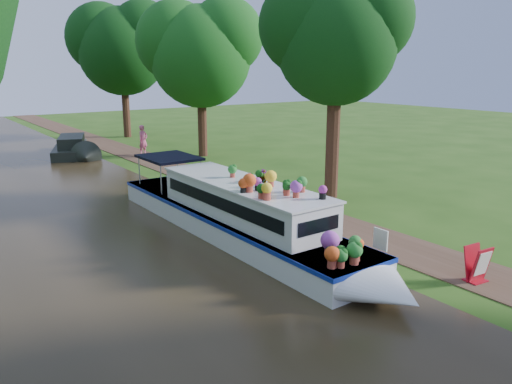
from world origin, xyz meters
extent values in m
plane|color=#254912|center=(0.00, 0.00, 0.00)|extent=(100.00, 100.00, 0.00)
cube|color=black|center=(-6.00, 0.00, 0.01)|extent=(10.00, 100.00, 0.02)
cube|color=#452E20|center=(1.20, 0.00, 0.01)|extent=(2.20, 100.00, 0.03)
cube|color=silver|center=(-2.25, 1.58, 0.40)|extent=(2.20, 12.00, 0.75)
cube|color=navy|center=(-2.25, 1.58, 0.71)|extent=(2.24, 12.04, 0.12)
cube|color=silver|center=(-2.25, 0.78, 1.29)|extent=(1.80, 7.00, 1.05)
cube|color=silver|center=(-2.25, 0.78, 1.85)|extent=(1.90, 7.10, 0.06)
cube|color=black|center=(-1.34, 0.78, 1.37)|extent=(0.03, 6.40, 0.38)
cube|color=black|center=(-3.16, 0.78, 1.37)|extent=(0.03, 6.40, 0.38)
cube|color=black|center=(-2.25, 5.88, 1.92)|extent=(1.90, 2.40, 0.10)
cube|color=white|center=(-1.10, -3.82, 1.07)|extent=(0.04, 0.45, 0.55)
imported|color=#114314|center=(-2.41, -0.55, 2.07)|extent=(0.24, 0.22, 0.38)
imported|color=#114314|center=(-1.73, 0.37, 2.09)|extent=(0.24, 0.24, 0.41)
cylinder|color=#331A11|center=(3.80, 3.00, 2.27)|extent=(0.56, 0.56, 4.55)
sphere|color=black|center=(3.80, 3.00, 6.23)|extent=(4.80, 4.80, 4.80)
sphere|color=black|center=(4.76, 2.28, 7.19)|extent=(3.60, 3.60, 3.60)
sphere|color=black|center=(2.96, 3.84, 6.95)|extent=(3.84, 3.84, 3.84)
cylinder|color=#331A11|center=(4.50, 15.00, 1.92)|extent=(0.56, 0.56, 3.85)
sphere|color=#114314|center=(4.50, 15.00, 5.95)|extent=(6.00, 6.00, 6.00)
sphere|color=#114314|center=(5.70, 14.10, 7.15)|extent=(4.50, 4.50, 4.50)
sphere|color=#114314|center=(3.45, 16.05, 6.85)|extent=(4.80, 4.80, 4.80)
cylinder|color=#331A11|center=(4.00, 26.00, 2.10)|extent=(0.56, 0.56, 4.20)
sphere|color=black|center=(4.00, 26.00, 6.51)|extent=(6.60, 6.60, 6.60)
sphere|color=black|center=(5.32, 25.01, 7.83)|extent=(4.95, 4.95, 4.95)
sphere|color=black|center=(2.85, 27.16, 7.50)|extent=(5.28, 5.28, 5.28)
cube|color=black|center=(-2.08, 20.23, 0.30)|extent=(3.59, 5.91, 0.56)
cube|color=black|center=(-2.08, 19.76, 0.91)|extent=(2.44, 3.57, 0.66)
cube|color=#B10C1C|center=(0.74, -5.45, 0.04)|extent=(0.56, 0.48, 0.03)
cube|color=#B10C1C|center=(0.74, -5.56, 0.50)|extent=(0.60, 0.30, 0.93)
cube|color=#B10C1C|center=(0.74, -5.33, 0.50)|extent=(0.60, 0.30, 0.93)
cube|color=white|center=(0.74, -5.60, 0.55)|extent=(0.47, 0.20, 0.65)
imported|color=#D25682|center=(1.57, 17.30, 0.96)|extent=(0.79, 0.67, 1.85)
imported|color=#217026|center=(-0.60, 1.08, 0.21)|extent=(0.41, 0.37, 0.42)
camera|label=1|loc=(-10.80, -11.76, 5.37)|focal=35.00mm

